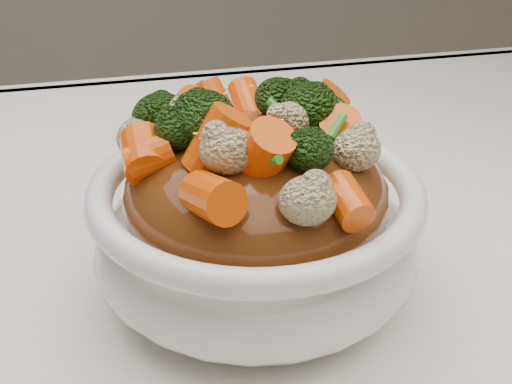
{
  "coord_description": "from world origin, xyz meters",
  "views": [
    {
      "loc": [
        -0.13,
        -0.33,
        1.02
      ],
      "look_at": [
        -0.05,
        0.02,
        0.82
      ],
      "focal_mm": 50.0,
      "sensor_mm": 36.0,
      "label": 1
    }
  ],
  "objects": [
    {
      "name": "broccoli",
      "position": [
        -0.05,
        0.02,
        0.87
      ],
      "size": [
        0.18,
        0.18,
        0.04
      ],
      "primitive_type": null,
      "rotation": [
        0.0,
        0.0,
        -0.17
      ],
      "color": "black",
      "rests_on": "sauce_base"
    },
    {
      "name": "scallions",
      "position": [
        -0.05,
        0.02,
        0.87
      ],
      "size": [
        0.13,
        0.13,
        0.02
      ],
      "primitive_type": null,
      "rotation": [
        0.0,
        0.0,
        -0.17
      ],
      "color": "green",
      "rests_on": "sauce_base"
    },
    {
      "name": "bowl",
      "position": [
        -0.05,
        0.02,
        0.79
      ],
      "size": [
        0.22,
        0.22,
        0.08
      ],
      "primitive_type": null,
      "rotation": [
        0.0,
        0.0,
        -0.17
      ],
      "color": "white",
      "rests_on": "tablecloth"
    },
    {
      "name": "sauce_base",
      "position": [
        -0.05,
        0.02,
        0.81
      ],
      "size": [
        0.18,
        0.18,
        0.08
      ],
      "primitive_type": "ellipsoid",
      "rotation": [
        0.0,
        0.0,
        -0.17
      ],
      "color": "#5C2D0F",
      "rests_on": "bowl"
    },
    {
      "name": "cauliflower",
      "position": [
        -0.05,
        0.02,
        0.87
      ],
      "size": [
        0.18,
        0.18,
        0.03
      ],
      "primitive_type": null,
      "rotation": [
        0.0,
        0.0,
        -0.17
      ],
      "color": "beige",
      "rests_on": "sauce_base"
    },
    {
      "name": "carrots",
      "position": [
        -0.05,
        0.02,
        0.87
      ],
      "size": [
        0.18,
        0.18,
        0.04
      ],
      "primitive_type": null,
      "rotation": [
        0.0,
        0.0,
        -0.17
      ],
      "color": "#F15307",
      "rests_on": "sauce_base"
    },
    {
      "name": "sesame_seeds",
      "position": [
        -0.05,
        0.02,
        0.87
      ],
      "size": [
        0.16,
        0.16,
        0.01
      ],
      "primitive_type": null,
      "rotation": [
        0.0,
        0.0,
        -0.17
      ],
      "color": "beige",
      "rests_on": "sauce_base"
    },
    {
      "name": "tablecloth",
      "position": [
        0.0,
        0.0,
        0.73
      ],
      "size": [
        1.2,
        0.8,
        0.04
      ],
      "primitive_type": "cube",
      "color": "white",
      "rests_on": "dining_table"
    }
  ]
}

